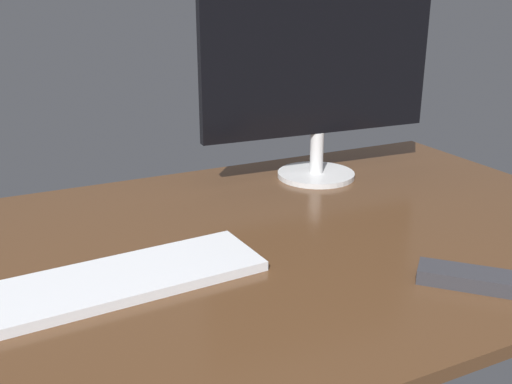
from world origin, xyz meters
TOP-DOWN VIEW (x-y plane):
  - desk at (0.00, 0.00)cm, footprint 140.00×84.00cm
  - monitor at (28.25, 25.49)cm, footprint 54.26×17.55cm
  - keyboard at (-23.30, -5.64)cm, footprint 40.75×16.27cm
  - tv_remote at (22.38, -29.31)cm, footprint 15.83×16.18cm

SIDE VIEW (x-z plane):
  - desk at x=0.00cm, z-range 0.00..2.00cm
  - keyboard at x=-23.30cm, z-range 2.00..3.51cm
  - tv_remote at x=22.38cm, z-range 2.00..4.20cm
  - monitor at x=28.25cm, z-range 4.73..51.23cm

